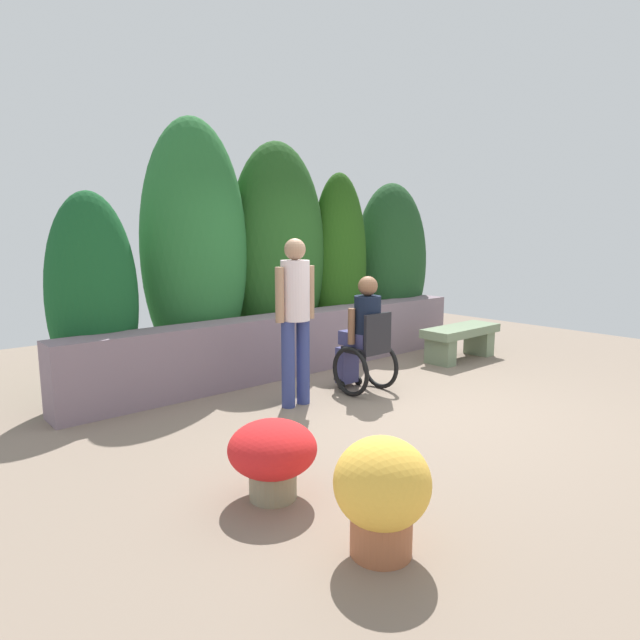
{
  "coord_description": "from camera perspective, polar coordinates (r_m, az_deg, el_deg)",
  "views": [
    {
      "loc": [
        -4.26,
        -3.61,
        1.8
      ],
      "look_at": [
        -0.36,
        0.84,
        0.85
      ],
      "focal_mm": 30.44,
      "sensor_mm": 36.0,
      "label": 1
    }
  ],
  "objects": [
    {
      "name": "hedge_backdrop",
      "position": [
        7.57,
        -4.0,
        6.3
      ],
      "size": [
        6.01,
        1.1,
        3.18
      ],
      "color": "#175125",
      "rests_on": "ground"
    },
    {
      "name": "flower_pot_terracotta_by_wall",
      "position": [
        3.2,
        6.52,
        -17.53
      ],
      "size": [
        0.55,
        0.55,
        0.69
      ],
      "color": "#A55D3B",
      "rests_on": "ground"
    },
    {
      "name": "stone_retaining_wall",
      "position": [
        7.03,
        -2.89,
        -2.45
      ],
      "size": [
        5.91,
        0.41,
        0.78
      ],
      "primitive_type": "cube",
      "color": "gray",
      "rests_on": "ground"
    },
    {
      "name": "stone_bench",
      "position": [
        8.04,
        14.57,
        -1.82
      ],
      "size": [
        1.31,
        0.47,
        0.48
      ],
      "rotation": [
        0.0,
        0.0,
        -0.02
      ],
      "color": "gray",
      "rests_on": "ground"
    },
    {
      "name": "ground_plane",
      "position": [
        5.87,
        8.18,
        -8.83
      ],
      "size": [
        11.8,
        11.8,
        0.0
      ],
      "primitive_type": "plane",
      "color": "gray"
    },
    {
      "name": "person_in_wheelchair",
      "position": [
        6.17,
        4.61,
        -1.92
      ],
      "size": [
        0.53,
        0.66,
        1.33
      ],
      "rotation": [
        0.0,
        0.0,
        -0.14
      ],
      "color": "black",
      "rests_on": "ground"
    },
    {
      "name": "flower_pot_purple_near",
      "position": [
        3.81,
        -5.01,
        -13.85
      ],
      "size": [
        0.61,
        0.61,
        0.55
      ],
      "color": "gray",
      "rests_on": "ground"
    },
    {
      "name": "person_standing_companion",
      "position": [
        5.59,
        -2.61,
        1.0
      ],
      "size": [
        0.49,
        0.3,
        1.75
      ],
      "rotation": [
        0.0,
        0.0,
        -0.22
      ],
      "color": "navy",
      "rests_on": "ground"
    }
  ]
}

